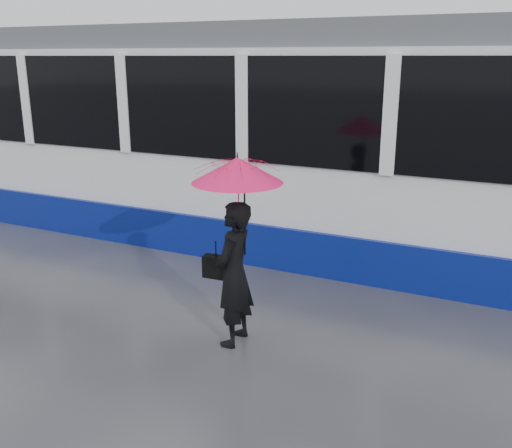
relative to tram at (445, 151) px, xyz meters
The scene contains 6 objects.
ground 3.37m from the tram, 121.91° to the right, with size 90.00×90.00×0.00m, color #2F2F34.
rails 2.25m from the tram, behind, with size 34.00×1.51×0.02m.
tram is the anchor object (origin of this frame).
woman 3.80m from the tram, 113.86° to the right, with size 0.55×0.36×1.52m, color black.
umbrella 3.67m from the tram, 113.15° to the right, with size 0.95×0.95×1.03m.
handbag 3.86m from the tram, 117.04° to the right, with size 0.28×0.13×0.42m.
Camera 1 is at (2.64, -5.65, 2.89)m, focal length 40.00 mm.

